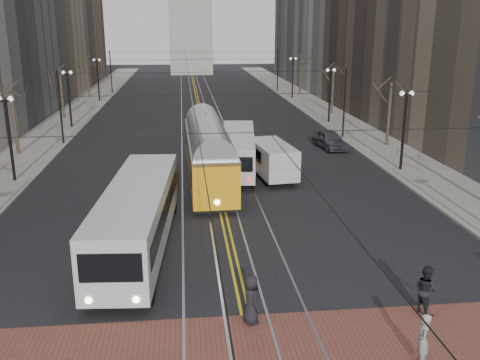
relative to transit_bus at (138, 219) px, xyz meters
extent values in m
plane|color=black|center=(4.35, -5.44, -1.59)|extent=(260.00, 260.00, 0.00)
cube|color=gray|center=(-10.65, 39.56, -1.52)|extent=(5.00, 140.00, 0.15)
cube|color=gray|center=(19.35, 39.56, -1.52)|extent=(5.00, 140.00, 0.15)
cube|color=gray|center=(4.35, 39.56, -1.59)|extent=(4.80, 130.00, 0.02)
cube|color=gold|center=(4.35, 39.56, -1.59)|extent=(0.42, 130.00, 0.01)
cylinder|color=black|center=(-9.35, 12.56, 1.21)|extent=(0.20, 0.20, 5.60)
cylinder|color=black|center=(-9.35, 32.56, 1.21)|extent=(0.20, 0.20, 5.60)
cylinder|color=black|center=(-9.35, 52.56, 1.21)|extent=(0.20, 0.20, 5.60)
cylinder|color=black|center=(18.05, 12.56, 1.21)|extent=(0.20, 0.20, 5.60)
cylinder|color=black|center=(18.05, 32.56, 1.21)|extent=(0.20, 0.20, 5.60)
cylinder|color=black|center=(18.05, 52.56, 1.21)|extent=(0.20, 0.20, 5.60)
cylinder|color=#382D23|center=(-11.35, 20.56, 1.21)|extent=(0.28, 0.28, 5.60)
cylinder|color=#382D23|center=(-11.35, 38.56, 1.21)|extent=(0.28, 0.28, 5.60)
cylinder|color=#382D23|center=(-11.35, 56.56, 1.21)|extent=(0.28, 0.28, 5.60)
cylinder|color=#382D23|center=(20.05, 20.56, 1.21)|extent=(0.28, 0.28, 5.60)
cylinder|color=#382D23|center=(20.05, 38.56, 1.21)|extent=(0.28, 0.28, 5.60)
cylinder|color=#382D23|center=(20.05, 56.56, 1.21)|extent=(0.28, 0.28, 5.60)
cylinder|color=black|center=(2.85, 39.56, 4.41)|extent=(0.03, 120.00, 0.03)
cylinder|color=black|center=(5.85, 39.56, 4.41)|extent=(0.03, 120.00, 0.03)
cylinder|color=black|center=(-8.55, 24.56, 1.71)|extent=(0.16, 0.16, 6.60)
cylinder|color=black|center=(-8.55, 60.56, 1.71)|extent=(0.16, 0.16, 6.60)
cylinder|color=black|center=(17.25, 24.56, 1.71)|extent=(0.16, 0.16, 6.60)
cylinder|color=black|center=(17.25, 60.56, 1.71)|extent=(0.16, 0.16, 6.60)
cube|color=#BDBDBD|center=(0.00, 0.00, 0.00)|extent=(3.58, 12.91, 3.19)
cube|color=#F2A715|center=(3.85, 11.32, 0.10)|extent=(2.92, 14.42, 3.39)
cube|color=silver|center=(6.15, 13.92, -0.19)|extent=(3.53, 10.94, 2.80)
cube|color=silver|center=(8.35, 11.63, -0.36)|extent=(2.83, 5.80, 2.47)
imported|color=#44464C|center=(14.85, 20.51, -0.81)|extent=(2.40, 4.80, 1.57)
imported|color=black|center=(4.48, -6.94, -0.66)|extent=(0.82, 1.03, 1.83)
imported|color=gray|center=(9.48, -10.07, -0.68)|extent=(0.64, 0.77, 1.81)
imported|color=black|center=(11.00, -6.94, -0.64)|extent=(0.95, 1.08, 1.87)
camera|label=1|loc=(2.27, -23.95, 8.79)|focal=40.00mm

